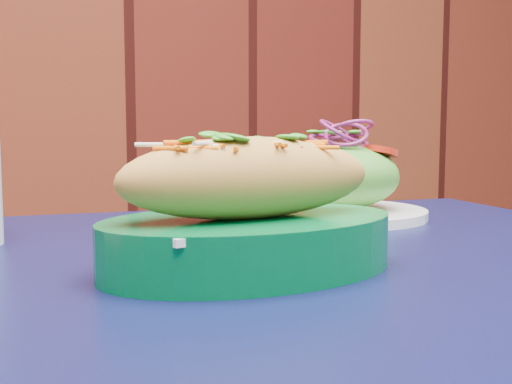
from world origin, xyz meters
name	(u,v)px	position (x,y,z in m)	size (l,w,h in m)	color
cafe_table	(327,360)	(-0.20, 1.59, 0.66)	(0.91, 0.91, 0.75)	black
banh_mi_basket	(250,215)	(-0.27, 1.60, 0.80)	(0.27, 0.18, 0.12)	#00592A
salad_plate	(339,182)	(-0.03, 1.82, 0.80)	(0.23, 0.23, 0.13)	white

